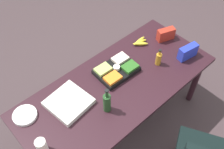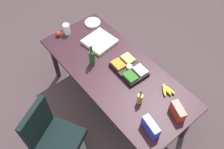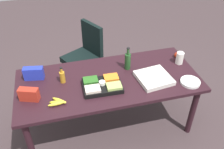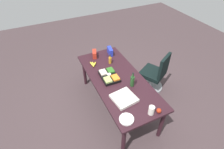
{
  "view_description": "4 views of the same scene",
  "coord_description": "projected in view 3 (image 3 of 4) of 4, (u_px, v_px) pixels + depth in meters",
  "views": [
    {
      "loc": [
        -1.14,
        -1.17,
        2.83
      ],
      "look_at": [
        0.02,
        0.1,
        0.82
      ],
      "focal_mm": 42.37,
      "sensor_mm": 36.0,
      "label": 1
    },
    {
      "loc": [
        1.4,
        -1.2,
        3.06
      ],
      "look_at": [
        0.05,
        -0.1,
        0.81
      ],
      "focal_mm": 38.89,
      "sensor_mm": 36.0,
      "label": 2
    },
    {
      "loc": [
        0.52,
        2.14,
        2.53
      ],
      "look_at": [
        -0.03,
        0.05,
        0.86
      ],
      "focal_mm": 39.54,
      "sensor_mm": 36.0,
      "label": 3
    },
    {
      "loc": [
        -2.19,
        1.17,
        2.96
      ],
      "look_at": [
        0.08,
        0.08,
        0.83
      ],
      "focal_mm": 28.46,
      "sensor_mm": 36.0,
      "label": 4
    }
  ],
  "objects": [
    {
      "name": "dressing_bottle",
      "position": [
        62.0,
        77.0,
        2.74
      ],
      "size": [
        0.08,
        0.08,
        0.2
      ],
      "color": "#BD8122",
      "rests_on": "conference_table"
    },
    {
      "name": "ground_plane",
      "position": [
        109.0,
        124.0,
        3.29
      ],
      "size": [
        10.0,
        10.0,
        0.0
      ],
      "primitive_type": "plane",
      "color": "#433436"
    },
    {
      "name": "apple_red",
      "position": [
        177.0,
        55.0,
        3.16
      ],
      "size": [
        0.09,
        0.09,
        0.08
      ],
      "primitive_type": "sphere",
      "rotation": [
        0.0,
        0.0,
        0.16
      ],
      "color": "#AC2A14",
      "rests_on": "conference_table"
    },
    {
      "name": "conference_table",
      "position": [
        109.0,
        85.0,
        2.87
      ],
      "size": [
        2.08,
        0.92,
        0.76
      ],
      "color": "black",
      "rests_on": "ground"
    },
    {
      "name": "veggie_tray",
      "position": [
        102.0,
        85.0,
        2.69
      ],
      "size": [
        0.43,
        0.32,
        0.09
      ],
      "color": "black",
      "rests_on": "conference_table"
    },
    {
      "name": "banana_bunch",
      "position": [
        58.0,
        102.0,
        2.49
      ],
      "size": [
        0.2,
        0.14,
        0.04
      ],
      "color": "yellow",
      "rests_on": "conference_table"
    },
    {
      "name": "chip_bag_red",
      "position": [
        29.0,
        94.0,
        2.52
      ],
      "size": [
        0.22,
        0.14,
        0.14
      ],
      "primitive_type": "cube",
      "rotation": [
        0.0,
        0.0,
        -0.35
      ],
      "color": "#B52E1E",
      "rests_on": "conference_table"
    },
    {
      "name": "pizza_box",
      "position": [
        154.0,
        78.0,
        2.8
      ],
      "size": [
        0.4,
        0.4,
        0.05
      ],
      "primitive_type": "cube",
      "rotation": [
        0.0,
        0.0,
        0.12
      ],
      "color": "silver",
      "rests_on": "conference_table"
    },
    {
      "name": "paper_plate_stack",
      "position": [
        190.0,
        82.0,
        2.76
      ],
      "size": [
        0.23,
        0.23,
        0.03
      ],
      "primitive_type": "cylinder",
      "rotation": [
        0.0,
        0.0,
        -0.04
      ],
      "color": "white",
      "rests_on": "conference_table"
    },
    {
      "name": "office_chair",
      "position": [
        85.0,
        61.0,
        3.81
      ],
      "size": [
        0.65,
        0.65,
        0.95
      ],
      "color": "gray",
      "rests_on": "ground"
    },
    {
      "name": "chip_bag_blue",
      "position": [
        34.0,
        73.0,
        2.79
      ],
      "size": [
        0.23,
        0.12,
        0.15
      ],
      "primitive_type": "cube",
      "rotation": [
        0.0,
        0.0,
        -0.17
      ],
      "color": "#2636BC",
      "rests_on": "conference_table"
    },
    {
      "name": "wine_bottle",
      "position": [
        128.0,
        61.0,
        2.93
      ],
      "size": [
        0.09,
        0.09,
        0.29
      ],
      "color": "#204720",
      "rests_on": "conference_table"
    },
    {
      "name": "mayo_jar",
      "position": [
        180.0,
        58.0,
        3.04
      ],
      "size": [
        0.11,
        0.11,
        0.15
      ],
      "primitive_type": "cylinder",
      "rotation": [
        0.0,
        0.0,
        0.19
      ],
      "color": "white",
      "rests_on": "conference_table"
    }
  ]
}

